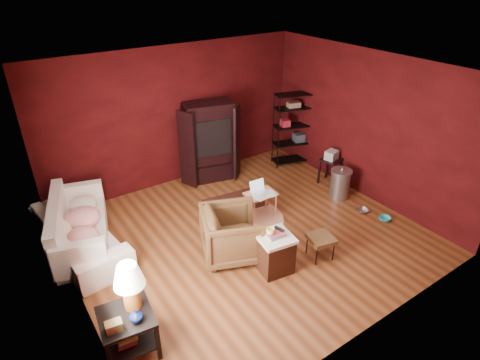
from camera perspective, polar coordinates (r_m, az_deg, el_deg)
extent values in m
cube|color=brown|center=(6.97, 0.94, -7.95)|extent=(5.50, 5.00, 0.02)
cube|color=white|center=(5.74, 1.17, 15.20)|extent=(5.50, 5.00, 0.02)
cube|color=#44090A|center=(8.24, -9.20, 8.89)|extent=(5.50, 0.02, 2.80)
cube|color=#44090A|center=(4.72, 19.12, -8.92)|extent=(5.50, 0.02, 2.80)
cube|color=#44090A|center=(5.34, -24.05, -5.17)|extent=(0.02, 5.00, 2.80)
cube|color=#44090A|center=(8.01, 17.52, 7.32)|extent=(0.02, 5.00, 2.80)
cube|color=white|center=(4.40, -21.30, -9.11)|extent=(0.02, 1.20, 1.40)
imported|color=white|center=(6.91, -22.12, -6.28)|extent=(0.89, 2.26, 0.86)
imported|color=black|center=(6.28, -1.17, -7.37)|extent=(1.09, 1.12, 0.90)
imported|color=#B3B6BA|center=(7.84, 17.07, -3.65)|extent=(0.24, 0.11, 0.23)
imported|color=teal|center=(7.74, 20.00, -4.74)|extent=(0.22, 0.10, 0.21)
imported|color=#0D1A45|center=(4.90, -14.57, -18.19)|extent=(0.18, 0.19, 0.16)
imported|color=#F0EF75|center=(5.82, 4.36, -7.21)|extent=(0.12, 0.10, 0.12)
cube|color=black|center=(5.05, -15.96, -18.23)|extent=(0.68, 0.68, 0.04)
cube|color=black|center=(5.32, -15.39, -21.00)|extent=(0.63, 0.63, 0.03)
cube|color=black|center=(5.10, -11.59, -21.61)|extent=(0.06, 0.06, 0.57)
cube|color=black|center=(5.43, -19.19, -18.95)|extent=(0.06, 0.06, 0.57)
cube|color=black|center=(5.46, -13.34, -17.50)|extent=(0.06, 0.06, 0.57)
cylinder|color=#BB5C22|center=(5.00, -15.14, -15.58)|extent=(0.23, 0.23, 0.34)
cone|color=#F2E5C6|center=(4.79, -15.63, -12.88)|extent=(0.41, 0.41, 0.28)
cube|color=olive|center=(4.88, -17.49, -19.24)|extent=(0.20, 0.14, 0.12)
cube|color=#B62E2D|center=(5.29, -16.02, -20.82)|extent=(0.26, 0.31, 0.03)
cube|color=#2D71B6|center=(5.26, -15.96, -20.54)|extent=(0.26, 0.31, 0.03)
cube|color=gold|center=(5.24, -15.90, -20.25)|extent=(0.26, 0.31, 0.03)
cube|color=white|center=(7.02, -21.41, -7.24)|extent=(1.20, 1.91, 0.37)
cube|color=white|center=(6.92, -24.46, -5.92)|extent=(0.65, 1.76, 0.75)
cube|color=white|center=(6.18, -21.81, -10.37)|extent=(0.77, 0.37, 0.51)
cube|color=white|center=(7.66, -21.63, -2.22)|extent=(0.77, 0.37, 0.51)
ellipsoid|color=red|center=(6.42, -21.50, -7.62)|extent=(0.60, 0.60, 0.26)
ellipsoid|color=red|center=(6.84, -21.49, -5.02)|extent=(0.67, 0.67, 0.30)
ellipsoid|color=white|center=(7.26, -21.41, -3.30)|extent=(0.55, 0.55, 0.24)
cube|color=#401C0E|center=(6.14, 4.90, -10.46)|extent=(0.54, 0.54, 0.57)
cube|color=white|center=(5.95, 5.02, -8.15)|extent=(0.57, 0.57, 0.05)
cube|color=beige|center=(5.93, 5.04, -7.86)|extent=(0.30, 0.25, 0.02)
cube|color=teal|center=(5.92, 5.05, -7.68)|extent=(0.27, 0.21, 0.02)
cube|color=#C54A52|center=(5.90, 5.06, -7.50)|extent=(0.29, 0.25, 0.02)
cube|color=black|center=(5.95, 5.61, -6.96)|extent=(0.09, 0.17, 0.02)
cube|color=black|center=(6.43, 11.47, -8.20)|extent=(0.46, 0.46, 0.08)
cube|color=black|center=(6.46, 11.43, -8.54)|extent=(0.41, 0.41, 0.02)
cylinder|color=black|center=(6.39, 10.82, -10.66)|extent=(0.02, 0.02, 0.31)
cylinder|color=black|center=(6.52, 13.14, -9.97)|extent=(0.02, 0.02, 0.31)
cylinder|color=black|center=(6.58, 9.49, -9.13)|extent=(0.02, 0.02, 0.31)
cylinder|color=black|center=(6.72, 11.75, -8.50)|extent=(0.02, 0.02, 0.31)
cylinder|color=#EEE2C6|center=(7.36, 0.74, -5.56)|extent=(1.71, 1.71, 0.01)
cube|color=#541F16|center=(7.82, -0.72, -3.19)|extent=(1.19, 0.87, 0.01)
cube|color=#FFA474|center=(7.24, 2.96, -2.01)|extent=(0.57, 0.41, 0.03)
cylinder|color=#FFA474|center=(7.14, 2.02, -4.62)|extent=(0.03, 0.03, 0.45)
cylinder|color=#FFA474|center=(7.37, 5.11, -3.56)|extent=(0.03, 0.03, 0.45)
cylinder|color=#FFA474|center=(7.36, 0.71, -3.48)|extent=(0.03, 0.03, 0.45)
cylinder|color=#FFA474|center=(7.58, 3.76, -2.49)|extent=(0.03, 0.03, 0.45)
cube|color=white|center=(7.25, 2.84, -1.77)|extent=(0.30, 0.22, 0.01)
cube|color=silver|center=(7.27, 2.43, -0.74)|extent=(0.29, 0.08, 0.20)
cube|color=white|center=(7.12, 2.63, -2.46)|extent=(0.23, 0.30, 0.00)
cube|color=white|center=(7.24, 4.16, -1.92)|extent=(0.25, 0.31, 0.00)
cube|color=black|center=(8.40, -4.43, 5.46)|extent=(1.07, 0.74, 1.68)
cube|color=black|center=(8.25, -4.29, 6.36)|extent=(0.87, 0.57, 0.75)
cube|color=black|center=(8.06, -7.53, 4.24)|extent=(0.19, 0.39, 1.59)
cube|color=black|center=(8.33, -0.42, 5.37)|extent=(0.33, 0.30, 1.59)
cube|color=#2D3032|center=(8.32, -4.36, 5.91)|extent=(0.64, 0.56, 0.46)
cube|color=black|center=(8.12, -3.89, 5.33)|extent=(0.43, 0.11, 0.35)
cube|color=black|center=(8.54, -4.23, 2.63)|extent=(0.88, 0.61, 0.04)
cylinder|color=black|center=(8.83, 5.52, 6.51)|extent=(0.03, 0.03, 1.65)
cylinder|color=black|center=(9.13, 10.04, 6.98)|extent=(0.03, 0.03, 1.65)
cylinder|color=black|center=(9.11, 4.74, 7.28)|extent=(0.03, 0.03, 1.65)
cylinder|color=black|center=(9.41, 9.16, 7.72)|extent=(0.03, 0.03, 1.65)
cube|color=black|center=(9.41, 7.11, 2.98)|extent=(0.88, 0.57, 0.02)
cube|color=black|center=(9.23, 7.27, 5.28)|extent=(0.88, 0.57, 0.02)
cube|color=black|center=(9.08, 7.43, 7.67)|extent=(0.88, 0.57, 0.02)
cube|color=black|center=(8.94, 7.60, 10.14)|extent=(0.88, 0.57, 0.02)
cube|color=black|center=(8.85, 7.73, 12.00)|extent=(0.88, 0.57, 0.02)
cube|color=maroon|center=(8.98, 6.38, 8.11)|extent=(0.24, 0.27, 0.15)
cube|color=#31323D|center=(9.26, 8.36, 6.03)|extent=(0.29, 0.29, 0.18)
cube|color=#7B5C4A|center=(8.92, 7.63, 10.59)|extent=(0.32, 0.26, 0.11)
cube|color=black|center=(8.49, 12.82, 2.81)|extent=(0.45, 0.45, 0.04)
cube|color=black|center=(8.42, 13.02, 0.51)|extent=(0.05, 0.05, 0.54)
cube|color=black|center=(8.68, 14.03, 1.25)|extent=(0.05, 0.05, 0.54)
cube|color=black|center=(8.55, 11.20, 1.16)|extent=(0.05, 0.05, 0.54)
cube|color=black|center=(8.80, 12.24, 1.88)|extent=(0.05, 0.05, 0.54)
cube|color=#BBBABF|center=(8.45, 12.90, 3.48)|extent=(0.30, 0.26, 0.18)
cylinder|color=#A2A3A9|center=(8.12, 14.03, -0.66)|extent=(0.45, 0.45, 0.56)
cylinder|color=#A2A3A9|center=(7.98, 14.28, 1.21)|extent=(0.50, 0.50, 0.04)
sphere|color=#A2A3A9|center=(7.97, 14.31, 1.45)|extent=(0.07, 0.07, 0.06)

